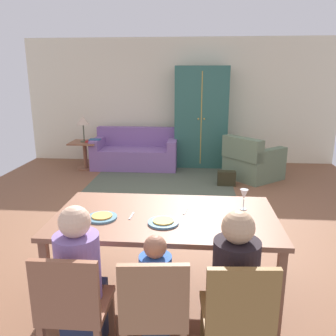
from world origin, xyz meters
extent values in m
cube|color=brown|center=(0.00, 0.42, -0.01)|extent=(6.84, 6.04, 0.02)
cube|color=beige|center=(0.00, 3.49, 1.35)|extent=(6.84, 0.10, 2.70)
cube|color=brown|center=(0.12, -1.56, 0.74)|extent=(1.88, 1.04, 0.04)
cube|color=brown|center=(-0.76, -2.02, 0.36)|extent=(0.06, 0.06, 0.72)
cube|color=brown|center=(1.01, -2.02, 0.36)|extent=(0.06, 0.06, 0.72)
cube|color=brown|center=(-0.76, -1.10, 0.36)|extent=(0.06, 0.06, 0.72)
cube|color=brown|center=(1.01, -1.10, 0.36)|extent=(0.06, 0.06, 0.72)
cylinder|color=teal|center=(-0.39, -1.68, 0.77)|extent=(0.25, 0.25, 0.02)
cylinder|color=gold|center=(-0.39, -1.68, 0.78)|extent=(0.17, 0.17, 0.01)
cylinder|color=teal|center=(0.12, -1.74, 0.77)|extent=(0.25, 0.25, 0.02)
cylinder|color=gold|center=(0.12, -1.74, 0.78)|extent=(0.17, 0.17, 0.01)
cylinder|color=silver|center=(0.80, -1.38, 0.76)|extent=(0.06, 0.06, 0.01)
cylinder|color=silver|center=(0.80, -1.38, 0.81)|extent=(0.01, 0.01, 0.09)
cone|color=silver|center=(0.80, -1.38, 0.90)|extent=(0.07, 0.07, 0.09)
cube|color=silver|center=(-0.16, -1.61, 0.76)|extent=(0.03, 0.15, 0.01)
cube|color=silver|center=(0.29, -1.46, 0.76)|extent=(0.04, 0.17, 0.01)
cube|color=brown|center=(-0.39, -2.36, 0.43)|extent=(0.42, 0.42, 0.04)
cube|color=brown|center=(-0.39, -2.55, 0.66)|extent=(0.42, 0.04, 0.42)
cube|color=brown|center=(-0.22, -2.17, 0.21)|extent=(0.04, 0.04, 0.41)
cube|color=brown|center=(-0.58, -2.18, 0.21)|extent=(0.04, 0.04, 0.41)
cube|color=navy|center=(-0.39, -2.22, 0.23)|extent=(0.26, 0.34, 0.45)
cylinder|color=#8668B1|center=(-0.39, -2.30, 0.68)|extent=(0.30, 0.30, 0.46)
sphere|color=beige|center=(-0.39, -2.30, 1.00)|extent=(0.21, 0.21, 0.21)
cube|color=#986340|center=(0.12, -2.36, 0.43)|extent=(0.46, 0.46, 0.04)
cube|color=#986340|center=(0.14, -2.55, 0.66)|extent=(0.42, 0.08, 0.42)
cube|color=#986340|center=(0.29, -2.16, 0.21)|extent=(0.04, 0.04, 0.41)
cube|color=#986340|center=(-0.07, -2.19, 0.21)|extent=(0.04, 0.04, 0.41)
cube|color=navy|center=(0.12, -2.24, 0.23)|extent=(0.21, 0.26, 0.45)
cylinder|color=blue|center=(0.12, -2.30, 0.62)|extent=(0.22, 0.22, 0.33)
sphere|color=#A46B50|center=(0.12, -2.30, 0.85)|extent=(0.15, 0.15, 0.15)
cube|color=olive|center=(0.64, -2.36, 0.43)|extent=(0.45, 0.45, 0.04)
cube|color=olive|center=(0.66, -2.55, 0.66)|extent=(0.42, 0.07, 0.42)
cube|color=olive|center=(0.81, -2.16, 0.21)|extent=(0.04, 0.04, 0.41)
cube|color=olive|center=(0.45, -2.19, 0.21)|extent=(0.04, 0.04, 0.41)
cube|color=#3F3243|center=(0.64, -2.22, 0.23)|extent=(0.28, 0.36, 0.45)
cylinder|color=black|center=(0.64, -2.30, 0.68)|extent=(0.30, 0.30, 0.46)
sphere|color=tan|center=(0.64, -2.30, 1.00)|extent=(0.21, 0.21, 0.21)
cube|color=#4B5241|center=(-0.25, 1.99, 0.00)|extent=(2.60, 1.80, 0.01)
cube|color=#7E5A97|center=(-0.90, 2.79, 0.21)|extent=(1.77, 0.84, 0.42)
cube|color=#7E5A97|center=(-0.90, 3.13, 0.62)|extent=(1.77, 0.20, 0.40)
cube|color=#7E5A97|center=(-1.70, 2.79, 0.52)|extent=(0.18, 0.84, 0.20)
cube|color=#7E5A97|center=(-0.11, 2.79, 0.52)|extent=(0.18, 0.84, 0.20)
cube|color=#617457|center=(1.48, 2.19, 0.21)|extent=(1.19, 1.19, 0.42)
cube|color=#617457|center=(1.22, 1.97, 0.62)|extent=(0.70, 0.78, 0.40)
cube|color=#617457|center=(1.70, 1.93, 0.52)|extent=(0.76, 0.68, 0.20)
cube|color=#617457|center=(1.27, 2.44, 0.52)|extent=(0.76, 0.68, 0.20)
cube|color=#2B5B51|center=(0.47, 3.10, 1.05)|extent=(1.10, 0.56, 2.10)
cube|color=gold|center=(0.47, 2.81, 1.05)|extent=(0.02, 0.01, 1.89)
sphere|color=gold|center=(0.41, 2.81, 1.05)|extent=(0.04, 0.04, 0.04)
sphere|color=gold|center=(0.53, 2.81, 1.05)|extent=(0.04, 0.04, 0.04)
cube|color=brown|center=(-1.93, 2.59, 0.56)|extent=(0.56, 0.56, 0.03)
cylinder|color=brown|center=(-1.93, 2.59, 0.27)|extent=(0.08, 0.08, 0.55)
cylinder|color=brown|center=(-1.93, 2.59, 0.01)|extent=(0.36, 0.36, 0.03)
cylinder|color=#444835|center=(-1.93, 2.59, 0.59)|extent=(0.16, 0.16, 0.02)
cylinder|color=#444835|center=(-1.93, 2.59, 0.77)|extent=(0.02, 0.02, 0.34)
cone|color=#C9AC93|center=(-1.93, 2.59, 1.03)|extent=(0.26, 0.26, 0.18)
cube|color=#A52525|center=(-1.78, 2.57, 0.59)|extent=(0.22, 0.16, 0.03)
cube|color=#295683|center=(-1.72, 2.61, 0.62)|extent=(0.22, 0.16, 0.03)
cube|color=#2C2818|center=(0.93, 1.69, 0.13)|extent=(0.32, 0.16, 0.26)
camera|label=1|loc=(0.37, -4.28, 1.91)|focal=36.81mm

